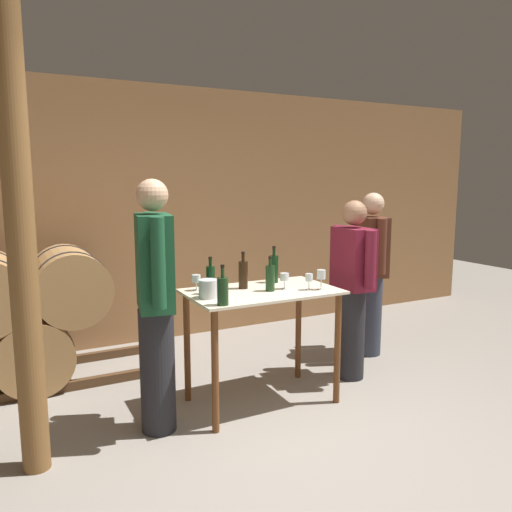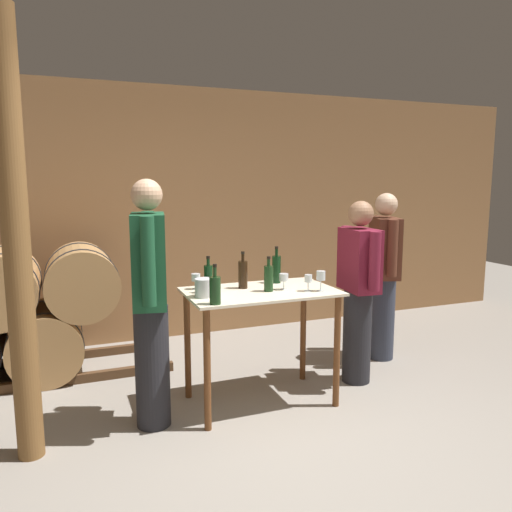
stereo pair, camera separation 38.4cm
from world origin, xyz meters
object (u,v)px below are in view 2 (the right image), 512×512
at_px(person_host, 150,299).
at_px(person_visitor_bearded, 384,273).
at_px(wine_bottle_center, 243,274).
at_px(wine_bottle_far_right, 276,268).
at_px(ice_bucket, 204,288).
at_px(person_visitor_with_scarf, 358,289).
at_px(wine_bottle_far_left, 215,289).
at_px(wine_bottle_left, 208,278).
at_px(wooden_post, 16,244).
at_px(wine_glass_near_left, 196,278).
at_px(wine_glass_far_side, 321,276).
at_px(wine_bottle_right, 269,278).
at_px(wine_glass_near_center, 284,278).
at_px(wine_glass_near_right, 308,279).

height_order(person_host, person_visitor_bearded, person_host).
relative_size(wine_bottle_center, wine_bottle_far_right, 0.96).
xyz_separation_m(ice_bucket, person_visitor_with_scarf, (1.38, 0.12, -0.14)).
xyz_separation_m(wine_bottle_far_left, wine_bottle_left, (0.05, 0.35, 0.01)).
bearing_deg(wooden_post, wine_glass_near_left, 19.19).
relative_size(person_host, person_visitor_bearded, 1.08).
height_order(wine_glass_far_side, person_visitor_bearded, person_visitor_bearded).
height_order(wine_bottle_far_right, person_visitor_bearded, person_visitor_bearded).
distance_m(wine_bottle_far_left, ice_bucket, 0.24).
bearing_deg(wine_glass_near_left, wine_bottle_right, -28.90).
xyz_separation_m(wine_bottle_right, person_visitor_bearded, (1.41, 0.52, -0.15)).
relative_size(wine_bottle_far_left, wine_glass_near_left, 2.29).
height_order(wine_glass_near_center, person_host, person_host).
height_order(wine_bottle_right, wine_bottle_far_right, wine_bottle_far_right).
relative_size(wine_bottle_center, person_visitor_bearded, 0.18).
distance_m(wine_bottle_right, wine_glass_far_side, 0.39).
relative_size(wooden_post, wine_glass_near_center, 21.74).
height_order(wine_glass_far_side, person_host, person_host).
height_order(wooden_post, wine_glass_near_right, wooden_post).
height_order(wine_glass_far_side, ice_bucket, wine_glass_far_side).
distance_m(wine_bottle_center, person_visitor_with_scarf, 1.04).
distance_m(wine_bottle_right, person_visitor_bearded, 1.52).
relative_size(wine_bottle_left, person_visitor_bearded, 0.17).
bearing_deg(person_visitor_with_scarf, wine_glass_near_left, 173.86).
xyz_separation_m(wine_bottle_far_left, person_visitor_bearded, (1.90, 0.75, -0.15)).
relative_size(wine_glass_near_left, wine_glass_near_right, 0.95).
distance_m(wooden_post, wine_glass_near_left, 1.32).
distance_m(wine_bottle_far_right, person_host, 1.11).
distance_m(wine_bottle_far_right, ice_bucket, 0.73).
bearing_deg(person_visitor_bearded, wine_bottle_far_right, -168.10).
bearing_deg(wine_glass_near_left, ice_bucket, -91.87).
xyz_separation_m(wine_glass_near_center, person_visitor_bearded, (1.28, 0.51, -0.14)).
xyz_separation_m(wooden_post, wine_glass_near_right, (1.96, 0.04, -0.37)).
relative_size(wine_glass_near_center, person_visitor_with_scarf, 0.08).
relative_size(wine_bottle_right, ice_bucket, 1.95).
relative_size(wine_bottle_left, wine_glass_near_left, 2.29).
height_order(wine_bottle_left, wine_glass_far_side, wine_bottle_left).
bearing_deg(ice_bucket, wine_glass_far_side, -9.11).
bearing_deg(wine_bottle_right, wine_bottle_far_right, 55.63).
xyz_separation_m(wine_bottle_far_left, person_visitor_with_scarf, (1.36, 0.35, -0.18)).
bearing_deg(person_visitor_with_scarf, wine_bottle_right, -171.95).
relative_size(wine_bottle_left, wine_glass_near_center, 2.23).
bearing_deg(wine_bottle_right, wine_glass_near_center, 4.05).
distance_m(wine_bottle_right, person_visitor_with_scarf, 0.90).
relative_size(wooden_post, wine_bottle_far_left, 9.80).
bearing_deg(person_host, ice_bucket, 3.33).
height_order(wooden_post, wine_bottle_far_right, wooden_post).
bearing_deg(person_visitor_with_scarf, wooden_post, -174.03).
xyz_separation_m(wine_glass_near_left, person_visitor_with_scarf, (1.37, -0.15, -0.16)).
bearing_deg(wine_bottle_far_right, person_host, -165.09).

